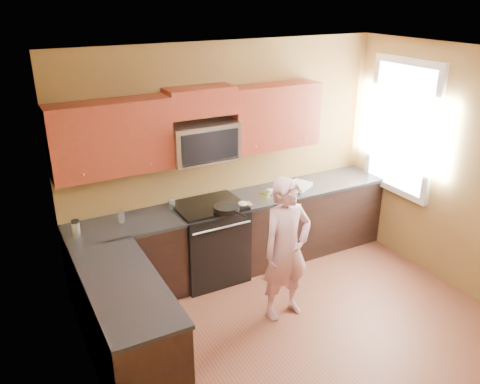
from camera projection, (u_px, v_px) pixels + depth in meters
floor at (322, 348)px, 4.70m from camera, size 4.00×4.00×0.00m
ceiling at (345, 62)px, 3.66m from camera, size 4.00×4.00×0.00m
wall_back at (227, 158)px, 5.81m from camera, size 4.00×0.00×4.00m
wall_left at (98, 285)px, 3.31m from camera, size 0.00×4.00×4.00m
cabinet_back_run at (239, 235)px, 5.92m from camera, size 4.00×0.60×0.88m
cabinet_left_run at (128, 329)px, 4.28m from camera, size 0.60×1.60×0.88m
countertop_back at (239, 201)px, 5.73m from camera, size 4.00×0.62×0.04m
countertop_left at (124, 285)px, 4.11m from camera, size 0.62×1.60×0.04m
stove at (210, 241)px, 5.71m from camera, size 0.76×0.65×0.95m
microwave at (203, 159)px, 5.43m from camera, size 0.76×0.40×0.42m
upper_cab_left at (114, 173)px, 5.03m from camera, size 1.22×0.33×0.75m
upper_cab_right at (273, 147)px, 5.87m from camera, size 1.12×0.33×0.75m
upper_cab_over_mw at (200, 101)px, 5.21m from camera, size 0.76×0.33×0.30m
window at (402, 128)px, 5.91m from camera, size 0.06×1.06×1.66m
woman at (286, 249)px, 4.93m from camera, size 0.57×0.39×1.54m
frying_pan at (227, 211)px, 5.36m from camera, size 0.40×0.56×0.07m
butter_tub at (265, 197)px, 5.80m from camera, size 0.13×0.13×0.08m
toast_slice at (247, 204)px, 5.59m from camera, size 0.12×0.12×0.01m
napkin_a at (243, 204)px, 5.53m from camera, size 0.13×0.14×0.06m
napkin_b at (270, 191)px, 5.87m from camera, size 0.13×0.15×0.07m
dish_towel at (299, 186)px, 6.06m from camera, size 0.38×0.35×0.05m
travel_mug at (77, 236)px, 4.87m from camera, size 0.10×0.10×0.17m
glass_b at (121, 217)px, 5.15m from camera, size 0.09×0.09×0.12m
glass_c at (172, 204)px, 5.47m from camera, size 0.08×0.08×0.12m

